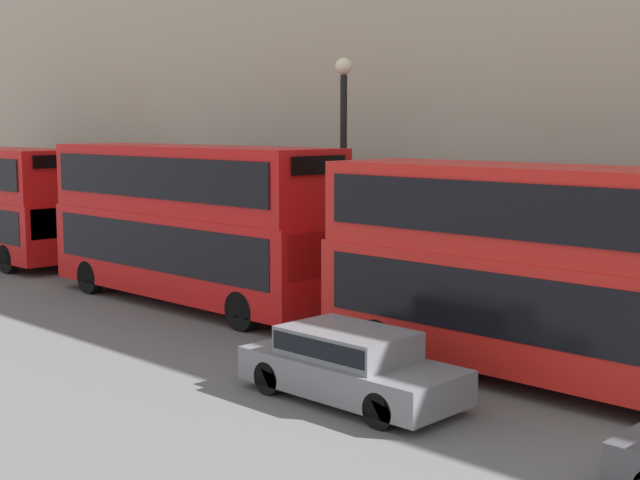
# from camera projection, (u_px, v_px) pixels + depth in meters

# --- Properties ---
(bus_leading) EXTENTS (2.59, 10.11, 4.28)m
(bus_leading) POSITION_uv_depth(u_px,v_px,m) (557.00, 267.00, 17.05)
(bus_leading) COLOR red
(bus_leading) RESTS_ON ground
(bus_second_in_queue) EXTENTS (2.59, 10.21, 4.48)m
(bus_second_in_queue) POSITION_uv_depth(u_px,v_px,m) (190.00, 218.00, 24.97)
(bus_second_in_queue) COLOR red
(bus_second_in_queue) RESTS_ON ground
(car_hatchback) EXTENTS (1.82, 4.31, 1.34)m
(car_hatchback) POSITION_uv_depth(u_px,v_px,m) (350.00, 363.00, 16.41)
(car_hatchback) COLOR slate
(car_hatchback) RESTS_ON ground
(street_lamp) EXTENTS (0.44, 0.44, 6.78)m
(street_lamp) POSITION_uv_depth(u_px,v_px,m) (343.00, 160.00, 23.22)
(street_lamp) COLOR black
(street_lamp) RESTS_ON ground
(pedestrian) EXTENTS (0.36, 0.36, 1.78)m
(pedestrian) POSITION_uv_depth(u_px,v_px,m) (59.00, 235.00, 34.48)
(pedestrian) COLOR #334C6B
(pedestrian) RESTS_ON ground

